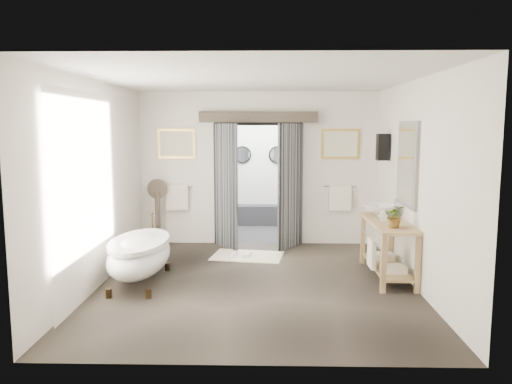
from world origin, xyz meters
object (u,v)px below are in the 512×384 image
clawfoot_tub (140,254)px  basin (381,211)px  vanity (386,244)px  rug (247,256)px

clawfoot_tub → basin: basin is taller
vanity → rug: bearing=151.5°
vanity → rug: 2.46m
vanity → rug: vanity is taller
clawfoot_tub → rug: size_ratio=1.49×
basin → rug: bearing=169.9°
rug → basin: bearing=-19.0°
rug → vanity: bearing=-28.5°
rug → basin: (2.12, -0.73, 0.93)m
clawfoot_tub → rug: 2.17m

